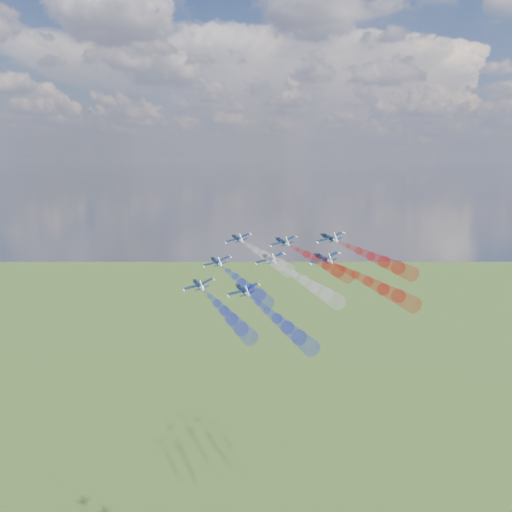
% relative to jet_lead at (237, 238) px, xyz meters
% --- Properties ---
extents(jet_lead, '(13.07, 13.36, 5.83)m').
position_rel_jet_lead_xyz_m(jet_lead, '(0.00, 0.00, 0.00)').
color(jet_lead, black).
extents(trail_lead, '(23.43, 28.30, 7.08)m').
position_rel_jet_lead_xyz_m(trail_lead, '(12.91, -16.28, -1.82)').
color(trail_lead, white).
extents(jet_inner_left, '(13.07, 13.36, 5.83)m').
position_rel_jet_lead_xyz_m(jet_inner_left, '(-0.82, -14.72, -4.54)').
color(jet_inner_left, black).
extents(trail_inner_left, '(23.43, 28.30, 7.08)m').
position_rel_jet_lead_xyz_m(trail_inner_left, '(12.09, -31.00, -6.36)').
color(trail_inner_left, '#1B24E6').
extents(jet_inner_right, '(13.07, 13.36, 5.83)m').
position_rel_jet_lead_xyz_m(jet_inner_right, '(14.81, -4.85, 0.30)').
color(jet_inner_right, black).
extents(trail_inner_right, '(23.43, 28.30, 7.08)m').
position_rel_jet_lead_xyz_m(trail_inner_right, '(27.72, -21.13, -1.52)').
color(trail_inner_right, red).
extents(jet_outer_left, '(13.07, 13.36, 5.83)m').
position_rel_jet_lead_xyz_m(jet_outer_left, '(0.60, -30.55, -7.62)').
color(jet_outer_left, black).
extents(trail_outer_left, '(23.43, 28.30, 7.08)m').
position_rel_jet_lead_xyz_m(trail_outer_left, '(13.51, -46.83, -9.45)').
color(trail_outer_left, '#1B24E6').
extents(jet_center_third, '(13.07, 13.36, 5.83)m').
position_rel_jet_lead_xyz_m(jet_center_third, '(15.27, -19.30, -2.23)').
color(jet_center_third, black).
extents(trail_center_third, '(23.43, 28.30, 7.08)m').
position_rel_jet_lead_xyz_m(trail_center_third, '(28.18, -35.57, -4.05)').
color(trail_center_third, white).
extents(jet_outer_right, '(13.07, 13.36, 5.83)m').
position_rel_jet_lead_xyz_m(jet_outer_right, '(28.71, -9.47, 2.44)').
color(jet_outer_right, black).
extents(trail_outer_right, '(23.43, 28.30, 7.08)m').
position_rel_jet_lead_xyz_m(trail_outer_right, '(41.62, -25.74, 0.62)').
color(trail_outer_right, red).
extents(jet_rear_left, '(13.07, 13.36, 5.83)m').
position_rel_jet_lead_xyz_m(jet_rear_left, '(13.29, -34.16, -7.41)').
color(jet_rear_left, black).
extents(trail_rear_left, '(23.43, 28.30, 7.08)m').
position_rel_jet_lead_xyz_m(trail_rear_left, '(26.20, -50.44, -9.23)').
color(trail_rear_left, '#1B24E6').
extents(jet_rear_right, '(13.07, 13.36, 5.83)m').
position_rel_jet_lead_xyz_m(jet_rear_right, '(30.02, -23.21, -0.81)').
color(jet_rear_right, black).
extents(trail_rear_right, '(23.43, 28.30, 7.08)m').
position_rel_jet_lead_xyz_m(trail_rear_right, '(42.93, -39.49, -2.63)').
color(trail_rear_right, red).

